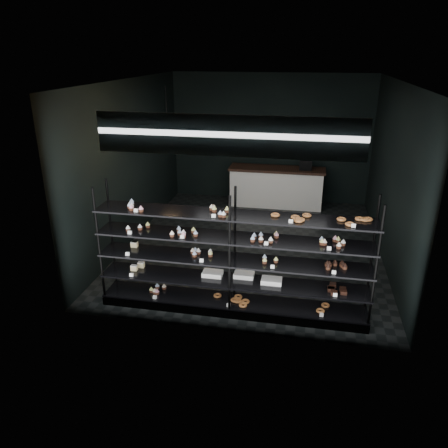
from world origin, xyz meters
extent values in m
cube|color=black|center=(0.00, 0.00, 0.01)|extent=(5.00, 6.00, 0.01)
cube|color=black|center=(0.00, 0.00, 3.20)|extent=(5.00, 6.00, 0.01)
cube|color=black|center=(0.00, 3.00, 1.60)|extent=(5.00, 0.01, 3.20)
cube|color=black|center=(0.00, -3.00, 1.60)|extent=(5.00, 0.01, 3.20)
cube|color=black|center=(-2.50, 0.00, 1.60)|extent=(0.01, 6.00, 3.20)
cube|color=black|center=(2.50, 0.00, 1.60)|extent=(0.01, 6.00, 3.20)
cube|color=black|center=(-0.01, -2.45, 0.06)|extent=(4.00, 0.50, 0.12)
cylinder|color=black|center=(-1.98, -2.67, 0.99)|extent=(0.04, 0.04, 1.85)
cylinder|color=black|center=(-1.98, -2.23, 0.99)|extent=(0.04, 0.04, 1.85)
cylinder|color=black|center=(-0.01, -2.67, 0.99)|extent=(0.04, 0.04, 1.85)
cylinder|color=black|center=(-0.01, -2.23, 0.99)|extent=(0.04, 0.04, 1.85)
cylinder|color=black|center=(1.96, -2.67, 0.99)|extent=(0.04, 0.04, 1.85)
cylinder|color=black|center=(1.96, -2.23, 0.99)|extent=(0.04, 0.04, 1.85)
cube|color=black|center=(-0.01, -2.45, 0.15)|extent=(4.00, 0.50, 0.03)
cube|color=black|center=(-0.01, -2.45, 0.50)|extent=(4.00, 0.50, 0.02)
cube|color=black|center=(-0.01, -2.45, 0.85)|extent=(4.00, 0.50, 0.02)
cube|color=black|center=(-0.01, -2.45, 1.20)|extent=(4.00, 0.50, 0.02)
cube|color=black|center=(-0.01, -2.45, 1.55)|extent=(4.00, 0.50, 0.02)
cube|color=white|center=(-1.38, -2.63, 1.59)|extent=(0.06, 0.04, 0.06)
cube|color=white|center=(-0.27, -2.63, 1.59)|extent=(0.06, 0.04, 0.06)
cube|color=white|center=(0.80, -2.63, 1.59)|extent=(0.05, 0.04, 0.06)
cube|color=white|center=(1.66, -2.63, 1.59)|extent=(0.06, 0.04, 0.06)
cube|color=white|center=(-1.48, -2.63, 1.24)|extent=(0.06, 0.04, 0.06)
cube|color=white|center=(-0.70, -2.63, 1.24)|extent=(0.05, 0.04, 0.06)
cube|color=white|center=(0.46, -2.63, 1.24)|extent=(0.06, 0.04, 0.06)
cube|color=white|center=(1.39, -2.63, 1.24)|extent=(0.06, 0.04, 0.06)
cube|color=white|center=(-1.56, -2.63, 0.89)|extent=(0.06, 0.04, 0.06)
cube|color=white|center=(-0.46, -2.63, 0.89)|extent=(0.06, 0.04, 0.06)
cube|color=white|center=(0.60, -2.63, 0.89)|extent=(0.05, 0.04, 0.06)
cube|color=white|center=(1.44, -2.63, 0.89)|extent=(0.06, 0.04, 0.06)
cube|color=white|center=(-1.51, -2.63, 0.54)|extent=(0.06, 0.04, 0.06)
cube|color=white|center=(1.48, -2.63, 0.54)|extent=(0.06, 0.04, 0.06)
cube|color=white|center=(-1.12, -2.63, 0.19)|extent=(0.06, 0.04, 0.06)
cube|color=white|center=(-0.01, -2.63, 0.19)|extent=(0.05, 0.04, 0.06)
cube|color=white|center=(1.37, -2.63, 0.19)|extent=(0.06, 0.04, 0.06)
cube|color=#0B1639|center=(0.00, -2.92, 2.75)|extent=(3.20, 0.04, 0.45)
cube|color=white|center=(0.00, -2.94, 2.75)|extent=(3.30, 0.02, 0.50)
cylinder|color=black|center=(-1.28, -1.30, 2.90)|extent=(0.01, 0.01, 0.56)
sphere|color=#FFAC59|center=(-1.28, -1.30, 2.45)|extent=(0.34, 0.34, 0.34)
cube|color=white|center=(0.25, 2.50, 0.46)|extent=(2.27, 0.60, 0.92)
cube|color=black|center=(0.25, 2.50, 0.95)|extent=(2.36, 0.65, 0.06)
cube|color=black|center=(0.94, 2.50, 1.10)|extent=(0.30, 0.30, 0.25)
camera|label=1|loc=(0.97, -8.09, 3.71)|focal=35.00mm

